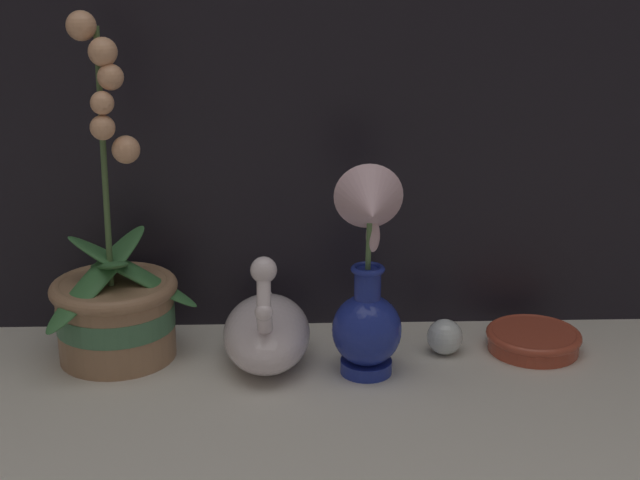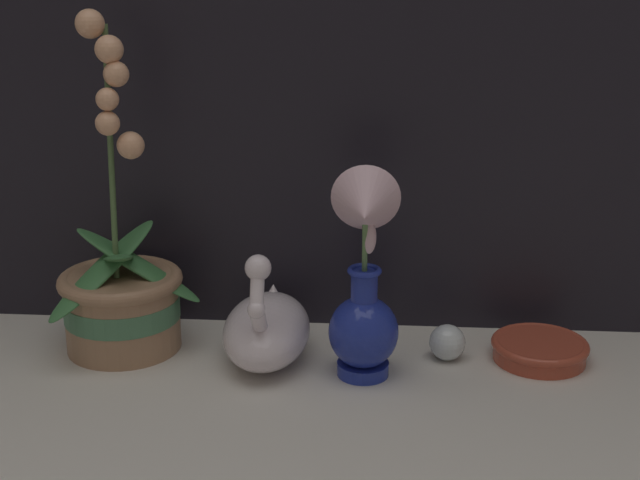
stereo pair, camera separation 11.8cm
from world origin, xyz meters
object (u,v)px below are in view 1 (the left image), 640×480
orchid_potted_plant (115,300)px  blue_vase (368,290)px  swan_figurine (267,329)px  glass_sphere (445,337)px  amber_dish (533,339)px

orchid_potted_plant → blue_vase: bearing=-11.3°
orchid_potted_plant → swan_figurine: bearing=-5.7°
orchid_potted_plant → glass_sphere: orchid_potted_plant is taller
blue_vase → amber_dish: bearing=16.0°
glass_sphere → amber_dish: glass_sphere is taller
orchid_potted_plant → glass_sphere: (0.46, -0.01, -0.06)m
swan_figurine → amber_dish: swan_figurine is taller
glass_sphere → swan_figurine: bearing=-176.5°
blue_vase → amber_dish: size_ratio=2.14×
blue_vase → amber_dish: 0.27m
swan_figurine → amber_dish: size_ratio=1.57×
swan_figurine → blue_vase: blue_vase is taller
swan_figurine → glass_sphere: swan_figurine is taller
blue_vase → glass_sphere: bearing=28.7°
swan_figurine → amber_dish: bearing=3.3°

